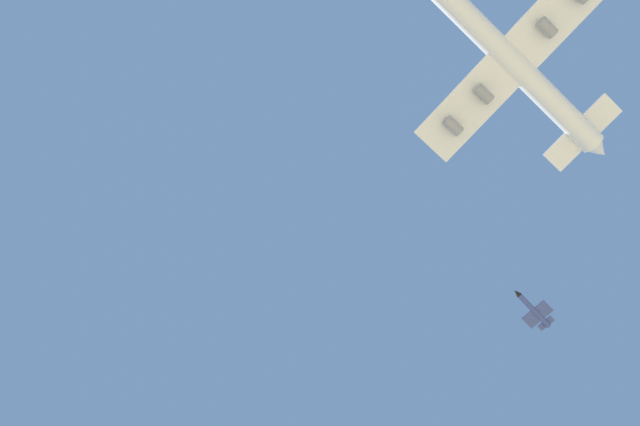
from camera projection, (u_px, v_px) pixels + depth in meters
carrier_jet at (509, 59)px, 157.16m from camera, size 77.65×61.19×18.17m
chase_jet_lead at (534, 310)px, 170.13m from camera, size 15.28×8.51×4.00m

